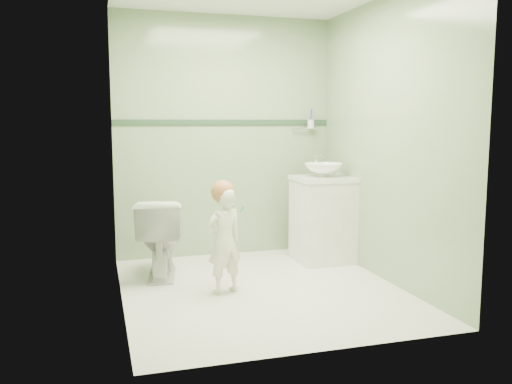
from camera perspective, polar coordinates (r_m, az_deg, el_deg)
name	(u,v)px	position (r m, az deg, el deg)	size (l,w,h in m)	color
ground	(261,289)	(4.45, 0.56, -10.24)	(2.50, 2.50, 0.00)	white
room_shell	(261,141)	(4.25, 0.58, 5.38)	(2.50, 2.54, 2.40)	#89A877
trim_stripe	(225,122)	(5.44, -3.29, 7.39)	(2.20, 0.02, 0.05)	#28432B
vanity	(323,221)	(5.28, 7.07, -3.01)	(0.52, 0.50, 0.80)	silver
counter	(323,179)	(5.22, 7.14, 1.41)	(0.54, 0.52, 0.04)	white
basin	(323,170)	(5.22, 7.15, 2.33)	(0.37, 0.37, 0.13)	white
faucet	(316,160)	(5.38, 6.38, 3.35)	(0.03, 0.13, 0.18)	silver
cup_holder	(310,124)	(5.66, 5.75, 7.17)	(0.26, 0.07, 0.21)	silver
toilet	(160,237)	(4.80, -10.12, -4.74)	(0.39, 0.69, 0.70)	white
toddler	(224,241)	(4.27, -3.40, -5.18)	(0.31, 0.20, 0.84)	white
hair_cap	(223,192)	(4.22, -3.52, 0.01)	(0.19, 0.19, 0.19)	#B46B3C
teal_toothbrush	(241,209)	(4.16, -1.64, -1.79)	(0.10, 0.14, 0.08)	#159371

